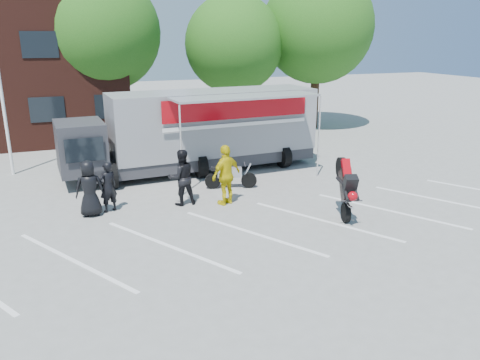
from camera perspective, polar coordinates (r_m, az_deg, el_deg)
ground at (r=12.49m, az=2.27°, el=-8.24°), size 100.00×100.00×0.00m
parking_bay_lines at (r=13.33m, az=0.53°, el=-6.52°), size 18.09×13.33×0.01m
flagpole at (r=20.40m, az=-27.04°, el=14.47°), size 1.61×0.12×8.00m
tree_left at (r=26.46m, az=-16.57°, el=16.87°), size 6.12×6.12×8.64m
tree_mid at (r=27.08m, az=-0.75°, el=16.20°), size 5.44×5.44×7.68m
tree_right at (r=28.80m, az=9.45°, el=17.89°), size 6.46×6.46×9.12m
transporter_truck at (r=19.67m, az=-4.43°, el=1.25°), size 10.49×5.45×3.26m
parked_motorcycle at (r=17.23m, az=-1.11°, el=-1.00°), size 2.05×1.19×1.02m
stunt_bike_rider at (r=15.08m, az=12.02°, el=-4.06°), size 1.29×1.88×2.02m
spectator_leather_a at (r=15.07m, az=-17.88°, el=-0.98°), size 0.89×0.61×1.77m
spectator_leather_b at (r=15.27m, az=-15.80°, el=-0.83°), size 0.70×0.59×1.63m
spectator_leather_c at (r=15.42m, az=-7.14°, el=0.32°), size 0.92×0.73×1.86m
spectator_hivis at (r=15.32m, az=-1.69°, el=0.62°), size 1.28×0.93×2.01m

